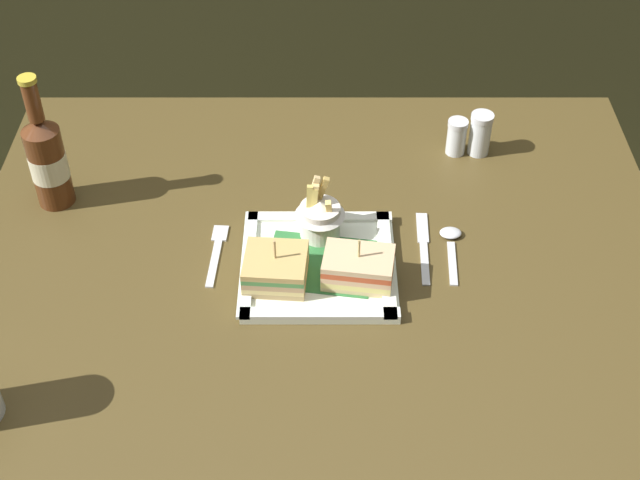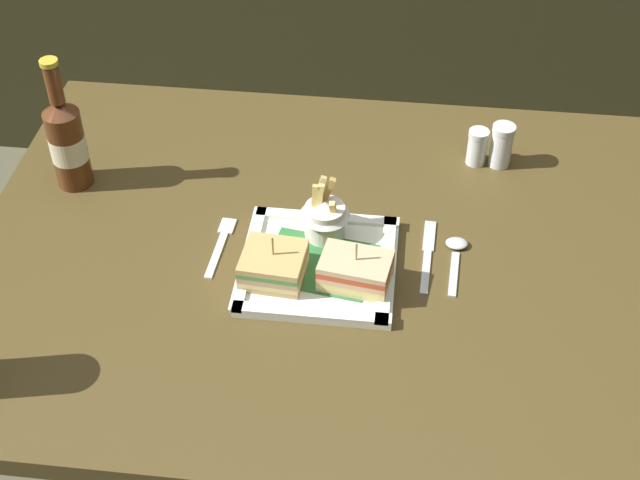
{
  "view_description": "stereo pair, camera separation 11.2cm",
  "coord_description": "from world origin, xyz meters",
  "px_view_note": "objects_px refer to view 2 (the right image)",
  "views": [
    {
      "loc": [
        0.0,
        -1.03,
        1.69
      ],
      "look_at": [
        -0.0,
        -0.02,
        0.77
      ],
      "focal_mm": 50.3,
      "sensor_mm": 36.0,
      "label": 1
    },
    {
      "loc": [
        0.11,
        -1.02,
        1.69
      ],
      "look_at": [
        -0.0,
        -0.02,
        0.77
      ],
      "focal_mm": 50.3,
      "sensor_mm": 36.0,
      "label": 2
    }
  ],
  "objects_px": {
    "square_plate": "(317,265)",
    "sandwich_half_right": "(355,271)",
    "sandwich_half_left": "(273,265)",
    "knife": "(428,253)",
    "fries_cup": "(322,215)",
    "beer_bottle": "(67,140)",
    "salt_shaker": "(477,149)",
    "pepper_shaker": "(501,148)",
    "spoon": "(456,251)",
    "fork": "(221,243)",
    "dining_table": "(323,302)"
  },
  "relations": [
    {
      "from": "square_plate",
      "to": "sandwich_half_right",
      "type": "distance_m",
      "value": 0.08
    },
    {
      "from": "sandwich_half_left",
      "to": "knife",
      "type": "relative_size",
      "value": 0.59
    },
    {
      "from": "sandwich_half_left",
      "to": "knife",
      "type": "height_order",
      "value": "sandwich_half_left"
    },
    {
      "from": "fries_cup",
      "to": "beer_bottle",
      "type": "height_order",
      "value": "beer_bottle"
    },
    {
      "from": "knife",
      "to": "salt_shaker",
      "type": "relative_size",
      "value": 2.48
    },
    {
      "from": "sandwich_half_right",
      "to": "pepper_shaker",
      "type": "bearing_deg",
      "value": 55.9
    },
    {
      "from": "beer_bottle",
      "to": "knife",
      "type": "height_order",
      "value": "beer_bottle"
    },
    {
      "from": "spoon",
      "to": "pepper_shaker",
      "type": "height_order",
      "value": "pepper_shaker"
    },
    {
      "from": "fork",
      "to": "salt_shaker",
      "type": "xyz_separation_m",
      "value": [
        0.4,
        0.26,
        0.03
      ]
    },
    {
      "from": "salt_shaker",
      "to": "spoon",
      "type": "bearing_deg",
      "value": -97.8
    },
    {
      "from": "dining_table",
      "to": "square_plate",
      "type": "relative_size",
      "value": 4.79
    },
    {
      "from": "square_plate",
      "to": "fries_cup",
      "type": "height_order",
      "value": "fries_cup"
    },
    {
      "from": "beer_bottle",
      "to": "pepper_shaker",
      "type": "relative_size",
      "value": 2.98
    },
    {
      "from": "fork",
      "to": "spoon",
      "type": "xyz_separation_m",
      "value": [
        0.37,
        0.02,
        0.0
      ]
    },
    {
      "from": "fries_cup",
      "to": "knife",
      "type": "relative_size",
      "value": 0.61
    },
    {
      "from": "sandwich_half_left",
      "to": "salt_shaker",
      "type": "distance_m",
      "value": 0.45
    },
    {
      "from": "spoon",
      "to": "knife",
      "type": "bearing_deg",
      "value": -173.38
    },
    {
      "from": "knife",
      "to": "pepper_shaker",
      "type": "xyz_separation_m",
      "value": [
        0.12,
        0.24,
        0.03
      ]
    },
    {
      "from": "dining_table",
      "to": "fork",
      "type": "xyz_separation_m",
      "value": [
        -0.16,
        -0.0,
        0.12
      ]
    },
    {
      "from": "fries_cup",
      "to": "beer_bottle",
      "type": "bearing_deg",
      "value": 167.46
    },
    {
      "from": "square_plate",
      "to": "pepper_shaker",
      "type": "xyz_separation_m",
      "value": [
        0.29,
        0.3,
        0.03
      ]
    },
    {
      "from": "spoon",
      "to": "beer_bottle",
      "type": "bearing_deg",
      "value": 170.73
    },
    {
      "from": "fork",
      "to": "sandwich_half_left",
      "type": "bearing_deg",
      "value": -36.45
    },
    {
      "from": "sandwich_half_right",
      "to": "knife",
      "type": "bearing_deg",
      "value": 39.03
    },
    {
      "from": "fries_cup",
      "to": "spoon",
      "type": "xyz_separation_m",
      "value": [
        0.21,
        -0.01,
        -0.05
      ]
    },
    {
      "from": "square_plate",
      "to": "knife",
      "type": "bearing_deg",
      "value": 17.48
    },
    {
      "from": "sandwich_half_right",
      "to": "fork",
      "type": "relative_size",
      "value": 0.8
    },
    {
      "from": "sandwich_half_right",
      "to": "salt_shaker",
      "type": "distance_m",
      "value": 0.38
    },
    {
      "from": "dining_table",
      "to": "knife",
      "type": "bearing_deg",
      "value": 3.83
    },
    {
      "from": "fork",
      "to": "pepper_shaker",
      "type": "height_order",
      "value": "pepper_shaker"
    },
    {
      "from": "dining_table",
      "to": "fork",
      "type": "height_order",
      "value": "fork"
    },
    {
      "from": "knife",
      "to": "salt_shaker",
      "type": "height_order",
      "value": "salt_shaker"
    },
    {
      "from": "square_plate",
      "to": "knife",
      "type": "height_order",
      "value": "square_plate"
    },
    {
      "from": "fork",
      "to": "salt_shaker",
      "type": "distance_m",
      "value": 0.48
    },
    {
      "from": "beer_bottle",
      "to": "salt_shaker",
      "type": "bearing_deg",
      "value": 11.15
    },
    {
      "from": "square_plate",
      "to": "salt_shaker",
      "type": "bearing_deg",
      "value": 50.55
    },
    {
      "from": "beer_bottle",
      "to": "spoon",
      "type": "xyz_separation_m",
      "value": [
        0.65,
        -0.11,
        -0.08
      ]
    },
    {
      "from": "square_plate",
      "to": "fries_cup",
      "type": "bearing_deg",
      "value": 89.52
    },
    {
      "from": "salt_shaker",
      "to": "square_plate",
      "type": "bearing_deg",
      "value": -129.45
    },
    {
      "from": "fries_cup",
      "to": "sandwich_half_right",
      "type": "bearing_deg",
      "value": -58.8
    },
    {
      "from": "square_plate",
      "to": "fries_cup",
      "type": "distance_m",
      "value": 0.08
    },
    {
      "from": "sandwich_half_left",
      "to": "spoon",
      "type": "distance_m",
      "value": 0.29
    },
    {
      "from": "sandwich_half_left",
      "to": "spoon",
      "type": "height_order",
      "value": "sandwich_half_left"
    },
    {
      "from": "fries_cup",
      "to": "fork",
      "type": "relative_size",
      "value": 0.72
    },
    {
      "from": "square_plate",
      "to": "knife",
      "type": "relative_size",
      "value": 1.4
    },
    {
      "from": "fork",
      "to": "square_plate",
      "type": "bearing_deg",
      "value": -13.4
    },
    {
      "from": "sandwich_half_left",
      "to": "spoon",
      "type": "bearing_deg",
      "value": 18.53
    },
    {
      "from": "pepper_shaker",
      "to": "square_plate",
      "type": "bearing_deg",
      "value": -133.83
    },
    {
      "from": "square_plate",
      "to": "spoon",
      "type": "xyz_separation_m",
      "value": [
        0.21,
        0.06,
        -0.0
      ]
    },
    {
      "from": "square_plate",
      "to": "salt_shaker",
      "type": "height_order",
      "value": "salt_shaker"
    }
  ]
}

